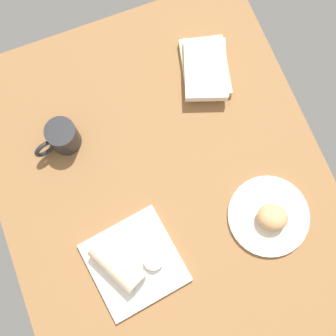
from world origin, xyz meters
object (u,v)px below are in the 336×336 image
sauce_cup (154,260)px  book_stack (205,69)px  round_plate (268,216)px  coffee_mug (62,137)px  breakfast_wrap (118,264)px  scone_pastry (272,217)px  square_plate (135,263)px

sauce_cup → book_stack: size_ratio=0.23×
round_plate → coffee_mug: size_ratio=1.68×
round_plate → coffee_mug: coffee_mug is taller
breakfast_wrap → round_plate: bearing=150.6°
round_plate → scone_pastry: 3.78cm
breakfast_wrap → book_stack: 60.28cm
scone_pastry → coffee_mug: size_ratio=0.62×
round_plate → book_stack: 45.68cm
coffee_mug → scone_pastry: bearing=47.6°
scone_pastry → book_stack: (-46.51, 0.09, -1.77)cm
round_plate → breakfast_wrap: breakfast_wrap is taller
square_plate → sauce_cup: 5.53cm
scone_pastry → sauce_cup: (-1.02, -33.09, -1.41)cm
scone_pastry → sauce_cup: scone_pastry is taller
breakfast_wrap → book_stack: breakfast_wrap is taller
scone_pastry → coffee_mug: 60.59cm
square_plate → coffee_mug: bearing=-170.1°
round_plate → scone_pastry: size_ratio=2.72×
round_plate → coffee_mug: bearing=-131.7°
scone_pastry → round_plate: bearing=173.7°
scone_pastry → book_stack: size_ratio=0.35×
round_plate → coffee_mug: 60.22cm
round_plate → square_plate: square_plate is taller
scone_pastry → square_plate: bearing=-93.5°
scone_pastry → square_plate: scone_pastry is taller
book_stack → coffee_mug: bearing=-82.8°
round_plate → breakfast_wrap: bearing=-93.4°
sauce_cup → round_plate: bearing=89.7°
scone_pastry → coffee_mug: (-40.86, -44.74, 0.39)cm
round_plate → coffee_mug: (-39.99, -44.84, 4.06)cm
book_stack → coffee_mug: 45.24cm
round_plate → scone_pastry: (0.87, -0.10, 3.67)cm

